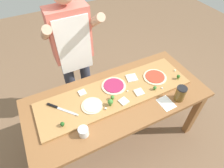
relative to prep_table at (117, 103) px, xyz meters
The scene contains 25 objects.
ground_plane 0.66m from the prep_table, ahead, with size 8.00×8.00×0.00m, color brown.
prep_table is the anchor object (origin of this frame).
cutting_board 0.11m from the prep_table, 87.86° to the left, with size 1.54×0.44×0.02m, color #B27F47.
chefs_knife 0.59m from the prep_table, 168.63° to the left, with size 0.22×0.24×0.02m.
pizza_whole_cheese_artichoke 0.30m from the prep_table, behind, with size 0.20×0.20×0.02m.
pizza_whole_tomato_red 0.49m from the prep_table, ahead, with size 0.25×0.25×0.02m.
pizza_whole_beet_magenta 0.18m from the prep_table, 78.95° to the left, with size 0.25×0.25×0.02m.
pizza_slice_near_left 0.31m from the prep_table, 30.23° to the left, with size 0.11×0.11×0.01m, color silver.
pizza_slice_far_left 0.37m from the prep_table, 148.16° to the left, with size 0.07×0.07×0.01m, color silver.
pizza_slice_far_right 0.25m from the prep_table, 16.57° to the right, with size 0.09×0.09×0.01m, color silver.
pizza_slice_near_right 0.16m from the prep_table, 79.49° to the right, with size 0.08×0.08×0.01m, color silver.
broccoli_floret_center_right 0.60m from the prep_table, behind, with size 0.04×0.04×0.05m.
broccoli_floret_front_mid 0.21m from the prep_table, 146.11° to the right, with size 0.05×0.05×0.08m.
broccoli_floret_back_right 0.41m from the prep_table, 15.03° to the right, with size 0.03×0.03×0.05m.
broccoli_floret_back_left 0.70m from the prep_table, ahead, with size 0.04×0.04×0.05m.
broccoli_floret_front_right 0.16m from the prep_table, 159.99° to the right, with size 0.04×0.04×0.05m.
cheese_crumble_a 0.45m from the prep_table, behind, with size 0.01×0.01×0.01m, color silver.
cheese_crumble_b 0.75m from the prep_table, ahead, with size 0.01×0.01×0.01m, color white.
cheese_crumble_c 0.48m from the prep_table, 15.54° to the right, with size 0.01×0.01×0.01m, color white.
cheese_crumble_d 0.17m from the prep_table, ahead, with size 0.01×0.01×0.01m, color silver.
cheese_crumble_e 0.23m from the prep_table, 149.85° to the right, with size 0.02×0.02×0.02m, color silver.
flour_cup 0.51m from the prep_table, 151.71° to the right, with size 0.09×0.09×0.08m.
sauce_jar 0.62m from the prep_table, 29.18° to the right, with size 0.10×0.10×0.16m.
recipe_note 0.48m from the prep_table, 36.29° to the right, with size 0.13×0.16×0.00m, color white.
cook_center 0.73m from the prep_table, 109.25° to the left, with size 0.54×0.39×1.67m.
Camera 1 is at (-0.58, -1.04, 2.16)m, focal length 30.07 mm.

